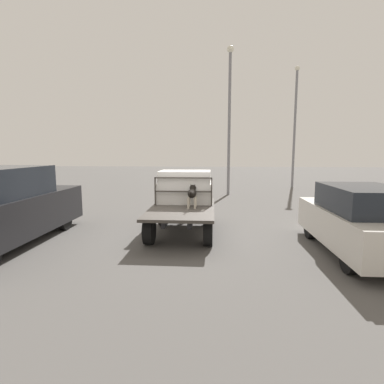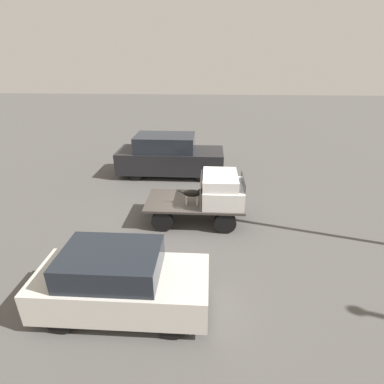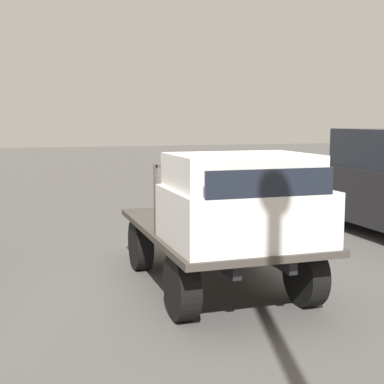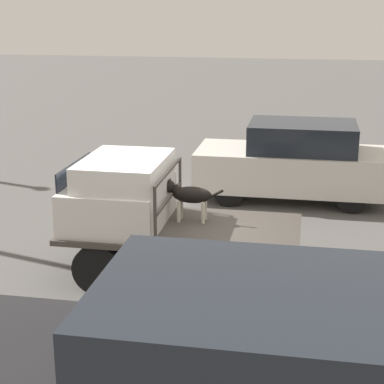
{
  "view_description": "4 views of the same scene",
  "coord_description": "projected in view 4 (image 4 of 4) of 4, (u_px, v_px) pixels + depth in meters",
  "views": [
    {
      "loc": [
        -8.78,
        -0.9,
        2.48
      ],
      "look_at": [
        -0.08,
        -0.29,
        1.29
      ],
      "focal_mm": 28.0,
      "sensor_mm": 36.0,
      "label": 1
    },
    {
      "loc": [
        0.47,
        -9.8,
        5.64
      ],
      "look_at": [
        -0.08,
        -0.29,
        1.29
      ],
      "focal_mm": 28.0,
      "sensor_mm": 36.0,
      "label": 2
    },
    {
      "loc": [
        6.67,
        -2.45,
        2.24
      ],
      "look_at": [
        -0.08,
        -0.29,
        1.29
      ],
      "focal_mm": 50.0,
      "sensor_mm": 36.0,
      "label": 3
    },
    {
      "loc": [
        -1.8,
        9.0,
        4.1
      ],
      "look_at": [
        -0.08,
        -0.29,
        1.29
      ],
      "focal_mm": 60.0,
      "sensor_mm": 36.0,
      "label": 4
    }
  ],
  "objects": [
    {
      "name": "truck_cab",
      "position": [
        121.0,
        192.0,
        9.76
      ],
      "size": [
        1.42,
        1.77,
        1.03
      ],
      "color": "silver",
      "rests_on": "flatbed_truck"
    },
    {
      "name": "parked_sedan",
      "position": [
        294.0,
        161.0,
        13.63
      ],
      "size": [
        4.02,
        1.74,
        1.67
      ],
      "rotation": [
        0.0,
        0.0,
        0.13
      ],
      "color": "black",
      "rests_on": "ground"
    },
    {
      "name": "ground_plane",
      "position": [
        183.0,
        276.0,
        9.96
      ],
      "size": [
        80.0,
        80.0,
        0.0
      ],
      "primitive_type": "plane",
      "color": "#514F4C"
    },
    {
      "name": "flatbed_truck",
      "position": [
        183.0,
        241.0,
        9.8
      ],
      "size": [
        3.52,
        1.89,
        0.82
      ],
      "color": "black",
      "rests_on": "ground"
    },
    {
      "name": "dog",
      "position": [
        187.0,
        194.0,
        9.88
      ],
      "size": [
        1.0,
        0.26,
        0.67
      ],
      "rotation": [
        0.0,
        0.0,
        -0.17
      ],
      "color": "beige",
      "rests_on": "flatbed_truck"
    },
    {
      "name": "truck_headboard",
      "position": [
        169.0,
        189.0,
        9.6
      ],
      "size": [
        0.04,
        1.77,
        0.87
      ],
      "color": "#3D3833",
      "rests_on": "flatbed_truck"
    }
  ]
}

